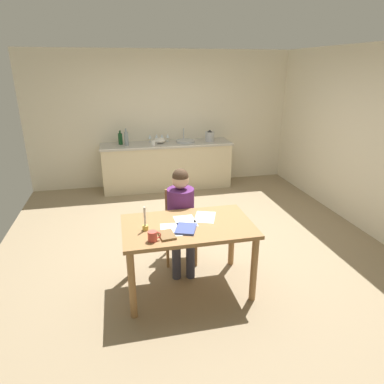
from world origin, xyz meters
TOP-DOWN VIEW (x-y plane):
  - ground_plane at (0.00, 0.00)m, footprint 5.20×5.20m
  - wall_back at (0.00, 2.60)m, footprint 5.20×0.12m
  - wall_right at (2.60, 0.00)m, footprint 0.12×5.20m
  - kitchen_counter at (0.00, 2.24)m, footprint 2.51×0.64m
  - dining_table at (-0.27, -1.07)m, footprint 1.34×0.81m
  - chair_at_table at (-0.23, -0.42)m, footprint 0.45×0.45m
  - person_seated at (-0.25, -0.57)m, footprint 0.37×0.62m
  - coffee_mug at (-0.66, -1.33)m, footprint 0.13×0.09m
  - candlestick at (-0.71, -1.10)m, footprint 0.06×0.06m
  - book_magazine at (-0.52, -1.27)m, footprint 0.16×0.22m
  - book_cookery at (-0.32, -1.18)m, footprint 0.27×0.30m
  - paper_letter at (-0.46, -1.15)m, footprint 0.24×0.31m
  - paper_bill at (-0.06, -0.93)m, footprint 0.30×0.35m
  - paper_envelope at (-0.28, -0.99)m, footprint 0.22×0.30m
  - sink_unit at (0.37, 2.24)m, footprint 0.36×0.36m
  - bottle_oil at (-0.86, 2.31)m, footprint 0.08×0.08m
  - bottle_vinegar at (-0.75, 2.20)m, footprint 0.08×0.08m
  - mixing_bowl at (-0.12, 2.27)m, footprint 0.22×0.22m
  - stovetop_kettle at (0.86, 2.24)m, footprint 0.18×0.18m
  - wine_glass_near_sink at (0.05, 2.39)m, footprint 0.07×0.07m
  - wine_glass_by_kettle at (-0.06, 2.39)m, footprint 0.07×0.07m
  - wine_glass_back_left at (-0.17, 2.39)m, footprint 0.07×0.07m
  - wine_glass_back_right at (-0.30, 2.39)m, footprint 0.07×0.07m
  - teacup_on_counter at (-0.26, 2.09)m, footprint 0.12×0.08m

SIDE VIEW (x-z plane):
  - ground_plane at x=0.00m, z-range -0.04..0.00m
  - kitchen_counter at x=0.00m, z-range 0.00..0.90m
  - chair_at_table at x=-0.23m, z-range 0.05..0.93m
  - dining_table at x=-0.27m, z-range 0.27..1.03m
  - person_seated at x=-0.25m, z-range 0.08..1.28m
  - paper_letter at x=-0.46m, z-range 0.76..0.77m
  - paper_bill at x=-0.06m, z-range 0.76..0.77m
  - paper_envelope at x=-0.28m, z-range 0.76..0.77m
  - book_cookery at x=-0.32m, z-range 0.76..0.78m
  - book_magazine at x=-0.52m, z-range 0.76..0.79m
  - coffee_mug at x=-0.66m, z-range 0.76..0.86m
  - candlestick at x=-0.71m, z-range 0.71..0.96m
  - sink_unit at x=0.37m, z-range 0.80..1.04m
  - teacup_on_counter at x=-0.26m, z-range 0.90..0.99m
  - mixing_bowl at x=-0.12m, z-range 0.90..1.00m
  - stovetop_kettle at x=0.86m, z-range 0.89..1.11m
  - wine_glass_near_sink at x=0.05m, z-range 0.93..1.09m
  - wine_glass_by_kettle at x=-0.06m, z-range 0.93..1.09m
  - wine_glass_back_left at x=-0.17m, z-range 0.93..1.09m
  - wine_glass_back_right at x=-0.30m, z-range 0.93..1.09m
  - bottle_oil at x=-0.86m, z-range 0.88..1.14m
  - bottle_vinegar at x=-0.75m, z-range 0.88..1.19m
  - wall_back at x=0.00m, z-range 0.00..2.60m
  - wall_right at x=2.60m, z-range 0.00..2.60m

